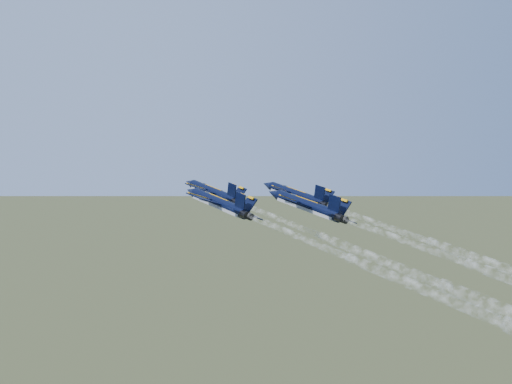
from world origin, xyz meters
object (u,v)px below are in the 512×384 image
object	(u,v)px
jet_right	(296,195)
jet_slot	(306,206)
jet_left	(218,203)
jet_lead	(213,193)

from	to	relation	value
jet_right	jet_slot	size ratio (longest dim) A/B	1.00
jet_left	jet_right	distance (m)	18.67
jet_left	jet_right	world-z (taller)	same
jet_lead	jet_slot	distance (m)	26.46
jet_left	jet_slot	size ratio (longest dim) A/B	1.00
jet_left	jet_slot	world-z (taller)	same
jet_lead	jet_left	world-z (taller)	same
jet_right	jet_slot	bearing A→B (deg)	-127.31
jet_left	jet_slot	xyz separation A→B (m)	(13.46, -7.38, 0.00)
jet_lead	jet_right	size ratio (longest dim) A/B	1.00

